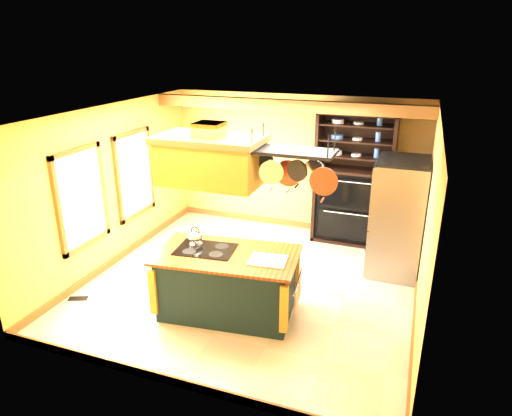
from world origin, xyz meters
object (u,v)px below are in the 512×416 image
Objects in this scene: kitchen_island at (227,283)px; hutch at (353,193)px; range_hood at (210,159)px; refrigerator at (397,220)px; pot_rack at (294,162)px.

hutch is (1.23, 3.13, 0.48)m from kitchen_island.
range_hood is (-0.20, -0.00, 1.77)m from kitchen_island.
hutch reaches higher than kitchen_island.
range_hood reaches higher than hutch.
refrigerator is at bearing 42.27° from range_hood.
kitchen_island is 1.86× the size of pot_rack.
range_hood is 3.38m from refrigerator.
refrigerator is (2.10, 2.09, 0.45)m from kitchen_island.
refrigerator is (1.19, 2.09, -1.37)m from pot_rack.
pot_rack is (1.11, 0.00, 0.05)m from range_hood.
hutch is (0.32, 3.13, -1.35)m from pot_rack.
pot_rack reaches higher than kitchen_island.
refrigerator is at bearing -49.92° from hutch.
pot_rack is 0.58× the size of refrigerator.
pot_rack is 2.77m from refrigerator.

